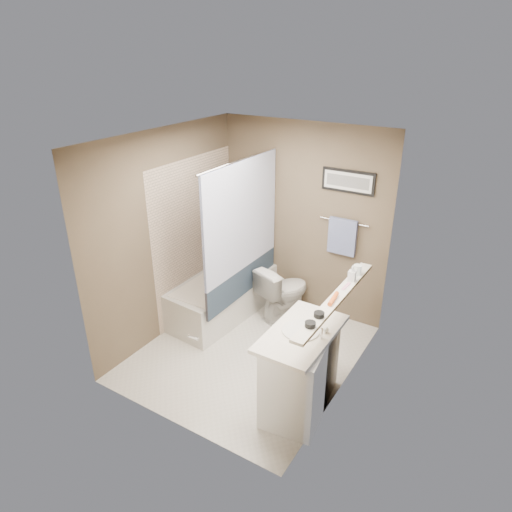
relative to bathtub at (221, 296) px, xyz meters
The scene contains 33 objects.
ground 0.95m from the bathtub, 34.78° to the right, with size 2.50×2.50×0.00m, color silver.
ceiling 2.32m from the bathtub, 34.78° to the right, with size 2.20×2.50×0.04m, color white.
wall_back 1.40m from the bathtub, 43.40° to the left, with size 2.20×0.04×2.40m, color brown.
wall_front 2.13m from the bathtub, 66.81° to the right, with size 2.20×0.04×2.40m, color brown.
wall_left 1.13m from the bathtub, 122.36° to the right, with size 0.04×2.50×2.40m, color brown.
wall_right 2.13m from the bathtub, 15.89° to the right, with size 0.04×2.50×2.40m, color brown.
tile_surround 0.82m from the bathtub, behind, with size 0.02×1.55×2.00m, color beige.
curtain_rod 1.83m from the bathtub, ahead, with size 0.02×0.02×1.55m, color silver.
curtain_upper 1.20m from the bathtub, ahead, with size 0.03×1.45×1.28m, color silver.
curtain_lower 0.48m from the bathtub, ahead, with size 0.03×1.45×0.36m, color #27384A.
mirror 2.39m from the bathtub, 20.03° to the right, with size 0.02×1.60×1.00m, color silver.
shelf 2.09m from the bathtub, 20.60° to the right, with size 0.12×1.60×0.03m, color silver.
towel_bar 1.81m from the bathtub, 28.10° to the left, with size 0.02×0.02×0.60m, color silver.
towel 1.70m from the bathtub, 27.41° to the left, with size 0.34×0.05×0.44m, color #98A9DE.
art_frame 2.13m from the bathtub, 28.68° to the left, with size 0.62×0.03×0.26m, color black.
art_mat 2.13m from the bathtub, 28.20° to the left, with size 0.56×0.00×0.20m, color white.
art_image 2.12m from the bathtub, 28.10° to the left, with size 0.50×0.00×0.13m, color #595959.
door 2.32m from the bathtub, 53.59° to the right, with size 0.80×0.02×2.00m, color silver.
door_handle 2.10m from the bathtub, 60.45° to the right, with size 0.02×0.02×0.10m, color silver.
bathtub is the anchor object (origin of this frame).
tub_rim 0.25m from the bathtub, behind, with size 0.56×1.36×0.02m, color white.
toilet 0.80m from the bathtub, 27.71° to the left, with size 0.40×0.70×0.71m, color silver.
vanity 1.87m from the bathtub, 30.86° to the right, with size 0.50×0.90×0.80m, color white.
countertop 1.94m from the bathtub, 31.02° to the right, with size 0.54×0.96×0.04m, color white.
sink_basin 1.94m from the bathtub, 31.18° to the right, with size 0.34×0.34×0.01m, color silver.
faucet_spout 2.12m from the bathtub, 28.25° to the right, with size 0.02×0.02×0.10m, color silver.
faucet_knob 2.07m from the bathtub, 25.69° to the right, with size 0.05×0.05×0.05m, color white.
candle_bowl_near 2.34m from the bathtub, 34.39° to the right, with size 0.09×0.09×0.04m, color black.
candle_bowl_far 2.25m from the bathtub, 30.50° to the right, with size 0.09×0.09×0.04m, color black.
hair_brush_front 2.13m from the bathtub, 22.76° to the right, with size 0.04×0.04×0.22m, color orange.
pink_comb 2.03m from the bathtub, 13.88° to the right, with size 0.03×0.16×0.01m, color pink.
glass_jar 2.01m from the bathtub, ahead, with size 0.08×0.08×0.10m, color white.
soap_bottle 2.04m from the bathtub, ahead, with size 0.07×0.07×0.15m, color #999999.
Camera 1 is at (2.28, -3.56, 3.18)m, focal length 32.00 mm.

